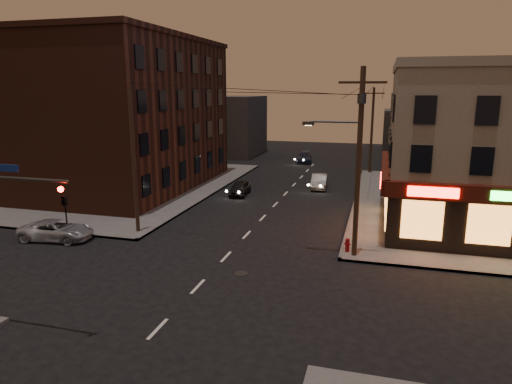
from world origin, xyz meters
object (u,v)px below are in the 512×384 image
(sedan_near, at_px, (240,188))
(sedan_mid, at_px, (319,181))
(suv_cross, at_px, (56,230))
(sedan_far, at_px, (304,157))
(fire_hydrant, at_px, (347,244))

(sedan_near, distance_m, sedan_mid, 7.76)
(suv_cross, distance_m, sedan_near, 16.18)
(sedan_far, bearing_deg, sedan_near, -104.91)
(suv_cross, relative_size, sedan_near, 1.24)
(suv_cross, relative_size, fire_hydrant, 5.53)
(suv_cross, relative_size, sedan_mid, 1.12)
(sedan_far, distance_m, fire_hydrant, 32.47)
(suv_cross, relative_size, sedan_far, 1.00)
(sedan_mid, xyz_separation_m, sedan_far, (-3.85, 14.67, -0.01))
(suv_cross, height_order, sedan_mid, sedan_mid)
(sedan_near, xyz_separation_m, fire_hydrant, (10.14, -12.28, -0.02))
(fire_hydrant, bearing_deg, suv_cross, -172.69)
(sedan_far, relative_size, fire_hydrant, 5.52)
(sedan_mid, bearing_deg, suv_cross, -129.62)
(fire_hydrant, bearing_deg, sedan_mid, 102.97)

